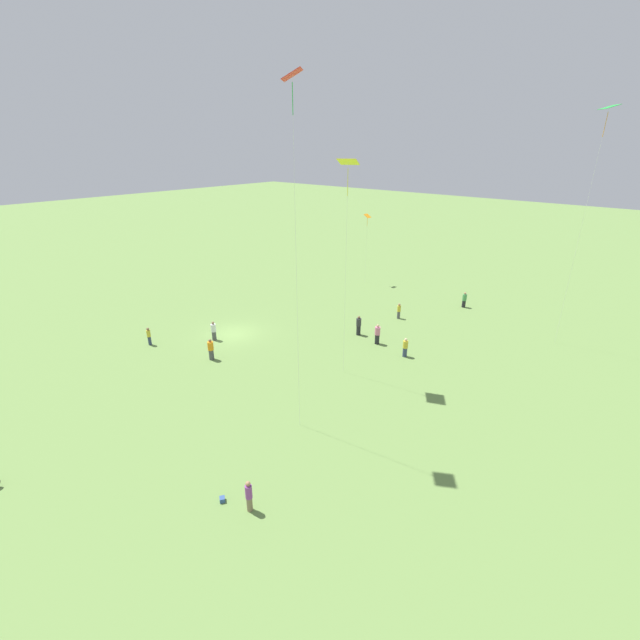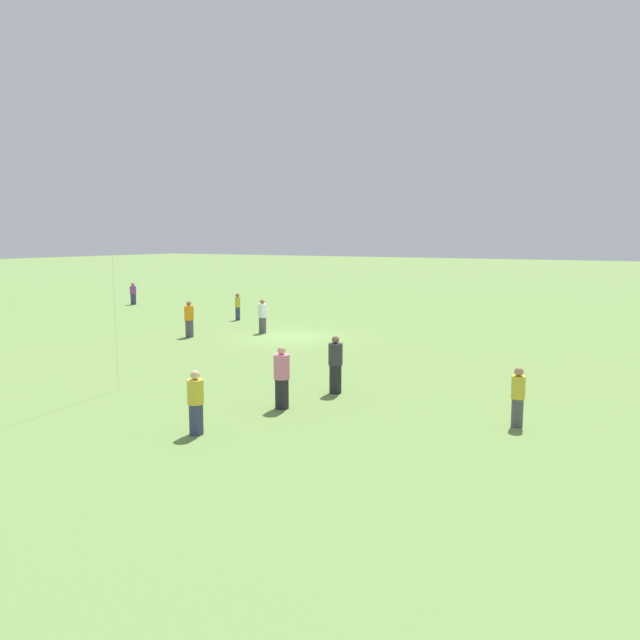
% 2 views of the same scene
% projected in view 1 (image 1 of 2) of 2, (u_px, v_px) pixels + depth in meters
% --- Properties ---
extents(ground_plane, '(240.00, 240.00, 0.00)m').
position_uv_depth(ground_plane, '(234.00, 334.00, 39.68)').
color(ground_plane, '#6B8E47').
extents(person_0, '(0.49, 0.49, 1.77)m').
position_uv_depth(person_0, '(214.00, 331.00, 38.15)').
color(person_0, '#4C4C51').
rests_on(person_0, ground_plane).
extents(person_1, '(0.55, 0.55, 1.81)m').
position_uv_depth(person_1, '(211.00, 350.00, 34.71)').
color(person_1, '#4C4C51').
rests_on(person_1, ground_plane).
extents(person_2, '(0.49, 0.49, 1.69)m').
position_uv_depth(person_2, '(464.00, 300.00, 45.84)').
color(person_2, '#232328').
rests_on(person_2, ground_plane).
extents(person_3, '(0.42, 0.42, 1.60)m').
position_uv_depth(person_3, '(399.00, 311.00, 42.89)').
color(person_3, '#4C4C51').
rests_on(person_3, ground_plane).
extents(person_5, '(0.64, 0.64, 1.84)m').
position_uv_depth(person_5, '(377.00, 334.00, 37.42)').
color(person_5, '#232328').
rests_on(person_5, ground_plane).
extents(person_6, '(0.42, 0.42, 1.76)m').
position_uv_depth(person_6, '(249.00, 496.00, 20.32)').
color(person_6, '#847056').
rests_on(person_6, ground_plane).
extents(person_7, '(0.45, 0.45, 1.63)m').
position_uv_depth(person_7, '(149.00, 336.00, 37.25)').
color(person_7, '#333D5B').
rests_on(person_7, ground_plane).
extents(person_8, '(0.59, 0.59, 1.66)m').
position_uv_depth(person_8, '(405.00, 348.00, 35.21)').
color(person_8, '#333D5B').
rests_on(person_8, ground_plane).
extents(person_9, '(0.46, 0.46, 1.86)m').
position_uv_depth(person_9, '(359.00, 326.00, 39.18)').
color(person_9, '#232328').
rests_on(person_9, ground_plane).
extents(kite_0, '(0.77, 0.67, 8.53)m').
position_uv_depth(kite_0, '(367.00, 219.00, 51.37)').
color(kite_0, orange).
rests_on(kite_0, ground_plane).
extents(kite_1, '(1.52, 1.52, 18.97)m').
position_uv_depth(kite_1, '(606.00, 120.00, 31.09)').
color(kite_1, green).
rests_on(kite_1, ground_plane).
extents(kite_2, '(1.37, 1.35, 19.56)m').
position_uv_depth(kite_2, '(293.00, 98.00, 19.87)').
color(kite_2, red).
rests_on(kite_2, ground_plane).
extents(kite_3, '(1.63, 1.66, 15.51)m').
position_uv_depth(kite_3, '(348.00, 169.00, 27.44)').
color(kite_3, yellow).
rests_on(kite_3, ground_plane).
extents(picnic_bag_0, '(0.38, 0.39, 0.24)m').
position_uv_depth(picnic_bag_0, '(222.00, 499.00, 21.12)').
color(picnic_bag_0, '#33518C').
rests_on(picnic_bag_0, ground_plane).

